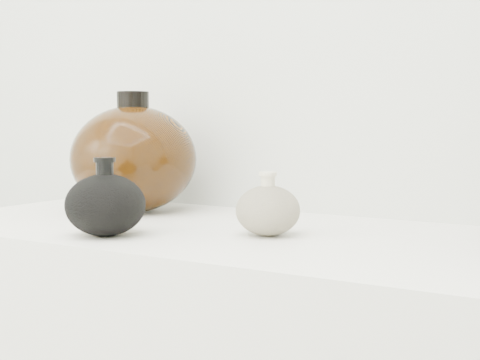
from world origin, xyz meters
The scene contains 3 objects.
black_gourd_vase centered at (-0.17, 0.79, 0.95)m, with size 0.15×0.15×0.12m.
cream_gourd_vase centered at (0.05, 0.93, 0.94)m, with size 0.12×0.12×0.10m.
left_round_pot centered at (-0.31, 1.04, 1.01)m, with size 0.32×0.32×0.24m.
Camera 1 is at (0.55, 0.00, 1.08)m, focal length 50.00 mm.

